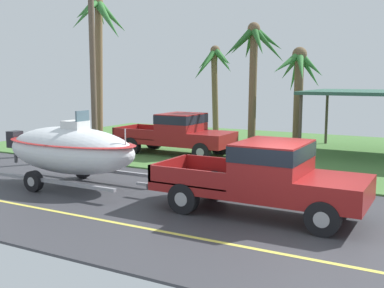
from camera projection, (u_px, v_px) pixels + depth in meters
ground at (358, 167)px, 18.19m from camera, size 36.00×22.00×0.11m
pickup_truck_towing at (271, 175)px, 11.66m from camera, size 5.62×2.07×1.89m
boat_on_trailer at (70, 150)px, 14.85m from camera, size 6.20×2.41×2.45m
parked_pickup_background at (181, 132)px, 20.71m from camera, size 5.63×2.07×1.88m
palm_tree_near_left at (253, 56)px, 21.62m from camera, size 2.84×2.80×5.99m
palm_tree_near_right at (214, 67)px, 27.63m from camera, size 2.91×3.43×5.34m
palm_tree_mid at (100, 37)px, 21.19m from camera, size 2.93×3.00×7.15m
palm_tree_far_left at (299, 77)px, 22.21m from camera, size 2.28×3.16×4.90m
utility_pole at (92, 55)px, 19.18m from camera, size 0.24×1.80×8.44m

